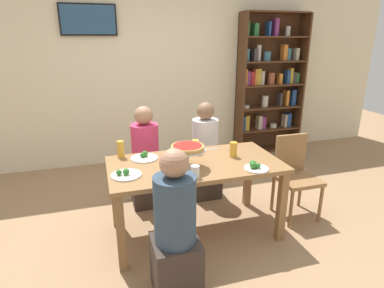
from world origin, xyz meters
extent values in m
plane|color=#9E7A56|center=(0.00, 0.00, 0.00)|extent=(12.00, 12.00, 0.00)
cube|color=beige|center=(0.00, 2.20, 1.40)|extent=(8.00, 0.12, 2.80)
cube|color=olive|center=(0.00, 0.00, 0.72)|extent=(1.59, 0.82, 0.04)
cube|color=olive|center=(-0.73, -0.35, 0.35)|extent=(0.07, 0.07, 0.70)
cube|color=olive|center=(0.73, -0.35, 0.35)|extent=(0.07, 0.07, 0.70)
cube|color=olive|center=(-0.73, 0.35, 0.35)|extent=(0.07, 0.07, 0.70)
cube|color=olive|center=(0.73, 0.35, 0.35)|extent=(0.07, 0.07, 0.70)
cube|color=#4C2D19|center=(1.36, 1.98, 1.10)|extent=(0.03, 0.30, 2.20)
cube|color=#4C2D19|center=(2.43, 1.98, 1.10)|extent=(0.03, 0.30, 2.20)
cube|color=#4C2D19|center=(1.90, 2.12, 1.10)|extent=(1.10, 0.02, 2.20)
cube|color=#4C2D19|center=(1.90, 1.98, 0.01)|extent=(1.04, 0.28, 0.02)
cube|color=#4C2D19|center=(1.90, 1.98, 0.38)|extent=(1.04, 0.28, 0.02)
cube|color=#4C2D19|center=(1.90, 1.98, 0.75)|extent=(1.04, 0.28, 0.02)
cube|color=#4C2D19|center=(1.90, 1.98, 1.11)|extent=(1.04, 0.28, 0.02)
cube|color=#4C2D19|center=(1.90, 1.98, 1.48)|extent=(1.04, 0.28, 0.02)
cube|color=#4C2D19|center=(1.90, 1.98, 1.85)|extent=(1.04, 0.28, 0.02)
cube|color=#4C2D19|center=(1.90, 1.98, 2.20)|extent=(1.04, 0.28, 0.02)
cube|color=navy|center=(1.43, 1.98, 0.51)|extent=(0.06, 0.13, 0.23)
cube|color=#B7932D|center=(1.49, 1.98, 0.51)|extent=(0.07, 0.13, 0.25)
cube|color=#B2A88E|center=(1.73, 1.98, 0.50)|extent=(0.06, 0.13, 0.23)
cube|color=#7A3370|center=(1.80, 1.98, 0.49)|extent=(0.07, 0.13, 0.20)
cylinder|color=beige|center=(2.01, 1.98, 0.42)|extent=(0.11, 0.11, 0.06)
cube|color=#B2A88E|center=(2.21, 1.98, 0.50)|extent=(0.04, 0.13, 0.21)
cube|color=navy|center=(2.27, 1.98, 0.51)|extent=(0.07, 0.13, 0.23)
cylinder|color=beige|center=(1.47, 1.98, 0.78)|extent=(0.14, 0.14, 0.04)
cylinder|color=beige|center=(1.82, 1.98, 0.85)|extent=(0.11, 0.11, 0.18)
cube|color=#3D3838|center=(2.08, 1.98, 0.87)|extent=(0.04, 0.13, 0.22)
cube|color=orange|center=(2.20, 1.98, 0.88)|extent=(0.05, 0.13, 0.25)
cube|color=navy|center=(2.32, 1.98, 0.89)|extent=(0.07, 0.13, 0.26)
cube|color=orange|center=(1.42, 1.98, 1.25)|extent=(0.05, 0.13, 0.25)
cube|color=#7A3370|center=(1.48, 1.98, 1.23)|extent=(0.06, 0.11, 0.21)
cube|color=maroon|center=(1.55, 1.98, 1.23)|extent=(0.06, 0.13, 0.21)
cube|color=orange|center=(1.60, 1.98, 1.25)|extent=(0.04, 0.13, 0.24)
cube|color=#B7932D|center=(1.65, 1.98, 1.25)|extent=(0.06, 0.13, 0.25)
cube|color=#B2A88E|center=(1.72, 1.98, 1.23)|extent=(0.05, 0.13, 0.21)
cylinder|color=brown|center=(1.90, 1.98, 1.21)|extent=(0.11, 0.11, 0.18)
cube|color=orange|center=(2.05, 1.98, 1.21)|extent=(0.05, 0.11, 0.16)
cube|color=navy|center=(2.18, 1.98, 1.23)|extent=(0.05, 0.12, 0.21)
cube|color=#B7932D|center=(2.24, 1.98, 1.25)|extent=(0.05, 0.13, 0.24)
cube|color=#3D3838|center=(2.29, 1.98, 1.21)|extent=(0.06, 0.13, 0.18)
cube|color=#2D6B38|center=(2.35, 1.98, 1.20)|extent=(0.05, 0.13, 0.16)
cylinder|color=#3D7084|center=(1.44, 1.98, 1.58)|extent=(0.09, 0.09, 0.18)
cube|color=#3D3838|center=(1.57, 1.98, 1.58)|extent=(0.06, 0.13, 0.19)
cylinder|color=beige|center=(1.65, 1.98, 1.61)|extent=(0.08, 0.08, 0.24)
cylinder|color=#3D7084|center=(1.80, 1.98, 1.56)|extent=(0.12, 0.12, 0.14)
cube|color=orange|center=(2.09, 1.98, 1.61)|extent=(0.07, 0.11, 0.24)
cylinder|color=#3D7084|center=(2.17, 1.98, 1.58)|extent=(0.09, 0.09, 0.18)
cube|color=#B2A88E|center=(2.31, 1.98, 1.58)|extent=(0.06, 0.13, 0.19)
cube|color=#2D6B38|center=(1.42, 1.98, 1.97)|extent=(0.04, 0.13, 0.22)
cube|color=#2D6B38|center=(1.56, 1.98, 1.95)|extent=(0.07, 0.13, 0.18)
cube|color=navy|center=(1.78, 1.98, 1.96)|extent=(0.04, 0.13, 0.21)
cube|color=#7A3370|center=(1.90, 1.98, 1.98)|extent=(0.06, 0.13, 0.26)
cylinder|color=beige|center=(2.13, 1.98, 1.93)|extent=(0.08, 0.08, 0.15)
cube|color=black|center=(-0.83, 2.11, 2.06)|extent=(0.73, 0.05, 0.40)
cube|color=navy|center=(-0.83, 2.08, 2.06)|extent=(0.69, 0.01, 0.36)
cube|color=#382D28|center=(-0.37, -0.71, 0.23)|extent=(0.34, 0.34, 0.45)
cylinder|color=#33475B|center=(-0.37, -0.71, 0.70)|extent=(0.30, 0.30, 0.50)
sphere|color=#A87A5B|center=(-0.37, -0.71, 1.05)|extent=(0.20, 0.20, 0.20)
cube|color=#382D28|center=(0.35, 0.72, 0.23)|extent=(0.34, 0.34, 0.45)
cylinder|color=silver|center=(0.35, 0.72, 0.70)|extent=(0.30, 0.30, 0.50)
sphere|color=#846047|center=(0.35, 0.72, 1.05)|extent=(0.20, 0.20, 0.20)
cube|color=#382D28|center=(-0.36, 0.71, 0.23)|extent=(0.34, 0.34, 0.45)
cylinder|color=#D63866|center=(-0.36, 0.71, 0.70)|extent=(0.30, 0.30, 0.50)
sphere|color=#A87A5B|center=(-0.36, 0.71, 1.05)|extent=(0.20, 0.20, 0.20)
cube|color=olive|center=(1.12, -0.03, 0.43)|extent=(0.40, 0.40, 0.04)
cube|color=olive|center=(1.12, 0.15, 0.66)|extent=(0.36, 0.04, 0.42)
cylinder|color=olive|center=(1.30, -0.20, 0.21)|extent=(0.04, 0.04, 0.41)
cylinder|color=olive|center=(0.95, -0.20, 0.21)|extent=(0.04, 0.04, 0.41)
cylinder|color=olive|center=(1.30, 0.15, 0.21)|extent=(0.04, 0.04, 0.41)
cylinder|color=olive|center=(0.95, 0.15, 0.21)|extent=(0.04, 0.04, 0.41)
cylinder|color=silver|center=(-0.10, -0.09, 0.75)|extent=(0.15, 0.15, 0.01)
cylinder|color=silver|center=(-0.10, -0.09, 0.83)|extent=(0.03, 0.03, 0.15)
cylinder|color=silver|center=(-0.10, -0.09, 0.91)|extent=(0.32, 0.32, 0.01)
cylinder|color=tan|center=(-0.10, -0.09, 0.93)|extent=(0.29, 0.29, 0.04)
cylinder|color=maroon|center=(-0.10, -0.09, 0.95)|extent=(0.25, 0.25, 0.00)
cylinder|color=white|center=(0.47, -0.31, 0.75)|extent=(0.22, 0.22, 0.01)
sphere|color=#2D7028|center=(0.43, -0.31, 0.78)|extent=(0.06, 0.06, 0.06)
sphere|color=#2D7028|center=(0.46, -0.30, 0.78)|extent=(0.04, 0.04, 0.04)
sphere|color=#2D7028|center=(0.48, -0.32, 0.78)|extent=(0.05, 0.05, 0.05)
sphere|color=#2D7028|center=(0.45, -0.27, 0.78)|extent=(0.06, 0.06, 0.06)
cylinder|color=white|center=(-0.64, -0.11, 0.75)|extent=(0.26, 0.26, 0.01)
sphere|color=#2D7028|center=(-0.64, -0.13, 0.78)|extent=(0.06, 0.06, 0.06)
sphere|color=#2D7028|center=(-0.70, -0.12, 0.78)|extent=(0.05, 0.05, 0.05)
sphere|color=#2D7028|center=(-0.65, -0.12, 0.78)|extent=(0.04, 0.04, 0.04)
cylinder|color=white|center=(-0.43, 0.23, 0.75)|extent=(0.26, 0.26, 0.01)
sphere|color=#2D7028|center=(-0.45, 0.24, 0.78)|extent=(0.05, 0.05, 0.05)
sphere|color=#2D7028|center=(-0.42, 0.26, 0.78)|extent=(0.06, 0.06, 0.06)
sphere|color=#2D7028|center=(-0.42, 0.27, 0.78)|extent=(0.05, 0.05, 0.05)
cylinder|color=gold|center=(0.08, 0.24, 0.81)|extent=(0.07, 0.07, 0.14)
cylinder|color=gold|center=(-0.64, 0.33, 0.82)|extent=(0.07, 0.07, 0.17)
cylinder|color=gold|center=(0.40, 0.04, 0.81)|extent=(0.07, 0.07, 0.15)
cylinder|color=white|center=(-0.10, -0.32, 0.79)|extent=(0.07, 0.07, 0.11)
cube|color=silver|center=(-0.13, 0.28, 0.74)|extent=(0.18, 0.06, 0.00)
cube|color=silver|center=(0.24, 0.30, 0.74)|extent=(0.18, 0.03, 0.00)
camera|label=1|loc=(-0.82, -2.62, 1.85)|focal=29.92mm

